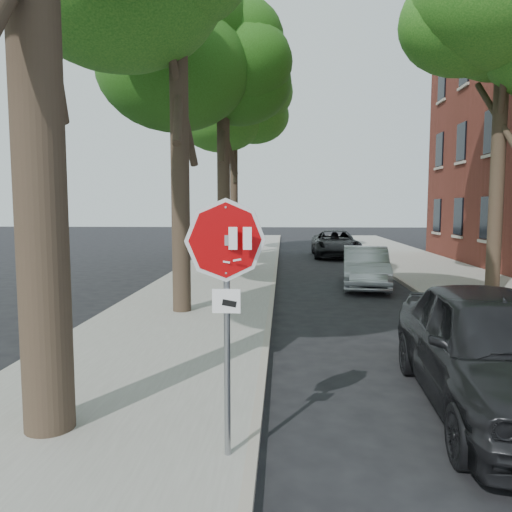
% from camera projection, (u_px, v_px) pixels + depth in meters
% --- Properties ---
extents(ground, '(120.00, 120.00, 0.00)m').
position_uv_depth(ground, '(296.00, 467.00, 5.08)').
color(ground, black).
rests_on(ground, ground).
extents(sidewalk_left, '(4.00, 55.00, 0.12)m').
position_uv_depth(sidewalk_left, '(214.00, 282.00, 17.13)').
color(sidewalk_left, gray).
rests_on(sidewalk_left, ground).
extents(sidewalk_right, '(4.00, 55.00, 0.12)m').
position_uv_depth(sidewalk_right, '(467.00, 284.00, 16.67)').
color(sidewalk_right, gray).
rests_on(sidewalk_right, ground).
extents(curb_left, '(0.12, 55.00, 0.13)m').
position_uv_depth(curb_left, '(274.00, 283.00, 17.02)').
color(curb_left, '#9E9384').
rests_on(curb_left, ground).
extents(curb_right, '(0.12, 55.00, 0.13)m').
position_uv_depth(curb_right, '(405.00, 284.00, 16.78)').
color(curb_right, '#9E9384').
rests_on(curb_right, ground).
extents(stop_sign, '(0.76, 0.34, 2.61)m').
position_uv_depth(stop_sign, '(226.00, 278.00, 4.90)').
color(stop_sign, gray).
rests_on(stop_sign, sidewalk_left).
extents(tree_mid_b, '(5.88, 5.46, 10.36)m').
position_uv_depth(tree_mid_b, '(223.00, 62.00, 18.45)').
color(tree_mid_b, black).
rests_on(tree_mid_b, sidewalk_left).
extents(tree_far, '(5.29, 4.91, 9.33)m').
position_uv_depth(tree_far, '(233.00, 117.00, 25.49)').
color(tree_far, black).
rests_on(tree_far, sidewalk_left).
extents(tree_right, '(5.29, 4.91, 9.33)m').
position_uv_depth(tree_right, '(501.00, 44.00, 14.09)').
color(tree_right, black).
rests_on(tree_right, sidewalk_right).
extents(car_a, '(2.19, 4.88, 1.63)m').
position_uv_depth(car_a, '(495.00, 349.00, 6.44)').
color(car_a, black).
rests_on(car_a, ground).
extents(car_b, '(1.84, 4.16, 1.33)m').
position_uv_depth(car_b, '(365.00, 267.00, 16.35)').
color(car_b, '#979A9E').
rests_on(car_b, ground).
extents(car_d, '(2.41, 5.08, 1.40)m').
position_uv_depth(car_d, '(335.00, 244.00, 26.28)').
color(car_d, black).
rests_on(car_d, ground).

